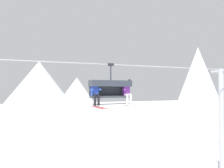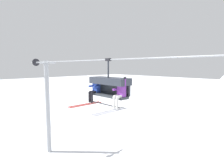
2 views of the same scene
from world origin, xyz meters
TOP-DOWN VIEW (x-y plane):
  - mountain_peak_west at (0.65, 52.43)m, footprint 21.87×21.87m
  - mountain_peak_central at (8.47, 39.54)m, footprint 13.23×13.23m
  - mountain_peak_east at (38.43, 33.23)m, footprint 12.80×12.80m
  - lift_tower_far at (9.76, -0.02)m, footprint 0.36×1.88m
  - lift_cable at (1.51, -0.80)m, footprint 18.49×0.05m
  - chairlift_chair at (1.69, -0.73)m, footprint 2.06×0.74m
  - skier_blue at (0.87, -0.95)m, footprint 0.46×1.70m
  - skier_purple at (2.52, -0.94)m, footprint 0.48×1.70m

SIDE VIEW (x-z plane):
  - lift_tower_far at x=9.76m, z-range 0.16..8.06m
  - mountain_peak_central at x=8.47m, z-range 0.00..9.26m
  - skier_blue at x=0.87m, z-range 5.64..6.87m
  - skier_purple at x=2.52m, z-range 5.60..6.94m
  - chairlift_chair at x=1.69m, z-range 5.55..7.54m
  - mountain_peak_west at x=0.65m, z-range 0.00..14.29m
  - lift_cable at x=1.51m, z-range 7.59..7.64m
  - mountain_peak_east at x=38.43m, z-range 0.00..17.33m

